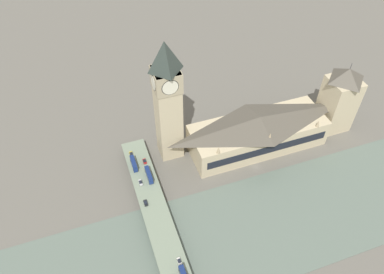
{
  "coord_description": "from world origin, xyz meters",
  "views": [
    {
      "loc": [
        -125.99,
        86.73,
        179.14
      ],
      "look_at": [
        22.71,
        34.29,
        16.82
      ],
      "focal_mm": 35.0,
      "sensor_mm": 36.0,
      "label": 1
    }
  ],
  "objects_px": {
    "parliament_hall": "(258,132)",
    "car_southbound_lead": "(179,261)",
    "car_northbound_tail": "(145,161)",
    "car_southbound_mid": "(146,203)",
    "road_bridge": "(168,251)",
    "clock_tower": "(167,100)",
    "car_northbound_mid": "(131,154)",
    "double_decker_bus_mid": "(134,163)",
    "double_decker_bus_rear": "(149,175)",
    "victoria_tower": "(339,99)",
    "car_southbound_tail": "(140,182)"
  },
  "relations": [
    {
      "from": "road_bridge",
      "to": "car_northbound_mid",
      "type": "relative_size",
      "value": 41.49
    },
    {
      "from": "clock_tower",
      "to": "car_northbound_mid",
      "type": "relative_size",
      "value": 21.15
    },
    {
      "from": "car_southbound_lead",
      "to": "car_southbound_mid",
      "type": "height_order",
      "value": "car_southbound_lead"
    },
    {
      "from": "car_southbound_lead",
      "to": "car_southbound_mid",
      "type": "bearing_deg",
      "value": 10.31
    },
    {
      "from": "car_northbound_tail",
      "to": "car_southbound_mid",
      "type": "xyz_separation_m",
      "value": [
        -29.38,
        6.94,
        -0.01
      ]
    },
    {
      "from": "road_bridge",
      "to": "car_northbound_tail",
      "type": "relative_size",
      "value": 39.9
    },
    {
      "from": "car_northbound_tail",
      "to": "car_northbound_mid",
      "type": "bearing_deg",
      "value": 36.52
    },
    {
      "from": "car_northbound_tail",
      "to": "car_southbound_tail",
      "type": "bearing_deg",
      "value": 157.13
    },
    {
      "from": "clock_tower",
      "to": "road_bridge",
      "type": "xyz_separation_m",
      "value": [
        -68.14,
        22.05,
        -38.45
      ]
    },
    {
      "from": "car_northbound_tail",
      "to": "car_southbound_mid",
      "type": "height_order",
      "value": "car_northbound_tail"
    },
    {
      "from": "double_decker_bus_mid",
      "to": "car_southbound_lead",
      "type": "xyz_separation_m",
      "value": [
        -66.49,
        -6.84,
        -1.97
      ]
    },
    {
      "from": "car_northbound_mid",
      "to": "car_southbound_mid",
      "type": "relative_size",
      "value": 0.94
    },
    {
      "from": "clock_tower",
      "to": "double_decker_bus_rear",
      "type": "relative_size",
      "value": 7.24
    },
    {
      "from": "double_decker_bus_rear",
      "to": "road_bridge",
      "type": "bearing_deg",
      "value": 176.64
    },
    {
      "from": "clock_tower",
      "to": "car_northbound_tail",
      "type": "height_order",
      "value": "clock_tower"
    },
    {
      "from": "victoria_tower",
      "to": "car_northbound_tail",
      "type": "relative_size",
      "value": 12.81
    },
    {
      "from": "double_decker_bus_mid",
      "to": "double_decker_bus_rear",
      "type": "bearing_deg",
      "value": -150.62
    },
    {
      "from": "car_northbound_tail",
      "to": "car_southbound_lead",
      "type": "distance_m",
      "value": 67.66
    },
    {
      "from": "parliament_hall",
      "to": "road_bridge",
      "type": "height_order",
      "value": "parliament_hall"
    },
    {
      "from": "car_southbound_lead",
      "to": "car_southbound_tail",
      "type": "xyz_separation_m",
      "value": [
        52.88,
        6.26,
        -0.01
      ]
    },
    {
      "from": "double_decker_bus_mid",
      "to": "car_southbound_mid",
      "type": "xyz_separation_m",
      "value": [
        -28.21,
        0.12,
        -1.98
      ]
    },
    {
      "from": "car_southbound_lead",
      "to": "double_decker_bus_rear",
      "type": "bearing_deg",
      "value": 0.53
    },
    {
      "from": "parliament_hall",
      "to": "clock_tower",
      "type": "distance_m",
      "value": 63.75
    },
    {
      "from": "double_decker_bus_mid",
      "to": "victoria_tower",
      "type": "bearing_deg",
      "value": -91.51
    },
    {
      "from": "car_southbound_mid",
      "to": "victoria_tower",
      "type": "bearing_deg",
      "value": -79.77
    },
    {
      "from": "car_southbound_mid",
      "to": "car_southbound_tail",
      "type": "distance_m",
      "value": 14.62
    },
    {
      "from": "car_southbound_mid",
      "to": "double_decker_bus_mid",
      "type": "bearing_deg",
      "value": -0.25
    },
    {
      "from": "clock_tower",
      "to": "double_decker_bus_rear",
      "type": "bearing_deg",
      "value": 137.11
    },
    {
      "from": "parliament_hall",
      "to": "car_southbound_lead",
      "type": "bearing_deg",
      "value": 130.77
    },
    {
      "from": "double_decker_bus_rear",
      "to": "car_southbound_lead",
      "type": "xyz_separation_m",
      "value": [
        -55.25,
        -0.51,
        -1.89
      ]
    },
    {
      "from": "car_northbound_tail",
      "to": "car_southbound_tail",
      "type": "relative_size",
      "value": 0.97
    },
    {
      "from": "car_northbound_tail",
      "to": "car_southbound_lead",
      "type": "height_order",
      "value": "car_northbound_tail"
    },
    {
      "from": "road_bridge",
      "to": "car_southbound_mid",
      "type": "xyz_separation_m",
      "value": [
        30.43,
        3.67,
        1.79
      ]
    },
    {
      "from": "parliament_hall",
      "to": "double_decker_bus_mid",
      "type": "height_order",
      "value": "parliament_hall"
    },
    {
      "from": "double_decker_bus_rear",
      "to": "car_northbound_mid",
      "type": "bearing_deg",
      "value": 15.61
    },
    {
      "from": "double_decker_bus_rear",
      "to": "car_southbound_tail",
      "type": "height_order",
      "value": "double_decker_bus_rear"
    },
    {
      "from": "road_bridge",
      "to": "double_decker_bus_rear",
      "type": "xyz_separation_m",
      "value": [
        47.4,
        -2.78,
        3.69
      ]
    },
    {
      "from": "double_decker_bus_mid",
      "to": "car_northbound_tail",
      "type": "xyz_separation_m",
      "value": [
        1.17,
        -6.81,
        -1.97
      ]
    },
    {
      "from": "road_bridge",
      "to": "double_decker_bus_rear",
      "type": "height_order",
      "value": "double_decker_bus_rear"
    },
    {
      "from": "victoria_tower",
      "to": "car_northbound_tail",
      "type": "xyz_separation_m",
      "value": [
        4.76,
        129.46,
        -16.71
      ]
    },
    {
      "from": "double_decker_bus_mid",
      "to": "car_southbound_lead",
      "type": "distance_m",
      "value": 66.87
    },
    {
      "from": "car_southbound_mid",
      "to": "clock_tower",
      "type": "bearing_deg",
      "value": -34.29
    },
    {
      "from": "car_northbound_mid",
      "to": "car_southbound_mid",
      "type": "bearing_deg",
      "value": 179.11
    },
    {
      "from": "clock_tower",
      "to": "car_northbound_mid",
      "type": "distance_m",
      "value": 44.48
    },
    {
      "from": "parliament_hall",
      "to": "car_southbound_lead",
      "type": "xyz_separation_m",
      "value": [
        -62.85,
        72.87,
        -5.62
      ]
    },
    {
      "from": "road_bridge",
      "to": "car_southbound_lead",
      "type": "distance_m",
      "value": 8.7
    },
    {
      "from": "road_bridge",
      "to": "car_northbound_tail",
      "type": "xyz_separation_m",
      "value": [
        59.81,
        -3.27,
        1.8
      ]
    },
    {
      "from": "double_decker_bus_rear",
      "to": "car_southbound_mid",
      "type": "height_order",
      "value": "double_decker_bus_rear"
    },
    {
      "from": "car_northbound_mid",
      "to": "car_northbound_tail",
      "type": "height_order",
      "value": "car_northbound_tail"
    },
    {
      "from": "car_northbound_tail",
      "to": "road_bridge",
      "type": "bearing_deg",
      "value": 176.87
    }
  ]
}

